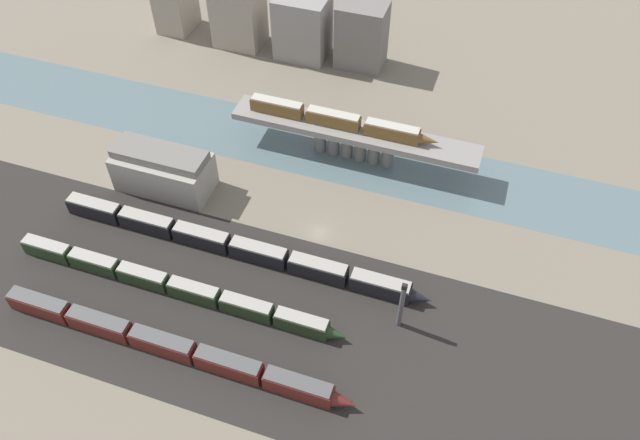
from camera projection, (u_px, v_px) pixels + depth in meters
ground_plane at (319, 232)px, 132.87m from camera, size 400.00×400.00×0.00m
railbed_yard at (278, 324)px, 117.76m from camera, size 280.00×42.00×0.01m
river_water at (353, 157)px, 148.71m from camera, size 320.00×19.80×0.01m
bridge at (354, 136)px, 143.98m from camera, size 58.13×7.77×8.48m
train_on_bridge at (340, 120)px, 141.89m from camera, size 44.61×2.70×3.45m
train_yard_near at (170, 346)px, 112.29m from camera, size 68.97×3.06×4.10m
train_yard_mid at (174, 286)px, 121.24m from camera, size 69.17×2.79×3.84m
train_yard_far at (236, 247)px, 127.61m from camera, size 80.10×3.12×4.11m
warehouse_building at (163, 170)px, 138.46m from camera, size 21.28×10.36×10.60m
signal_tower at (401, 306)px, 113.17m from camera, size 1.00×0.96×12.56m
city_block_far_left at (175, 2)px, 180.50m from camera, size 9.05×11.55×16.65m
city_block_left at (239, 15)px, 174.80m from camera, size 13.23×10.71×17.45m
city_block_center at (302, 27)px, 170.79m from camera, size 14.11×11.07×17.47m
city_block_right at (362, 35)px, 167.59m from camera, size 12.94×9.54×17.83m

